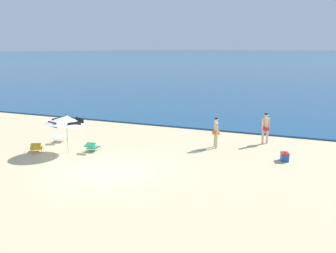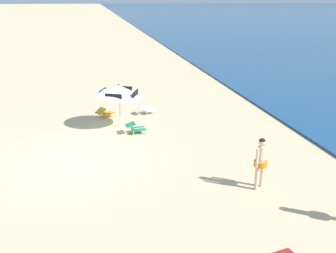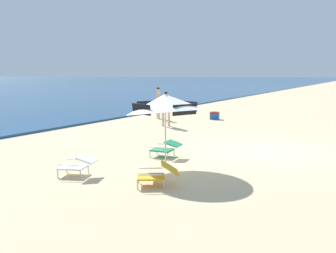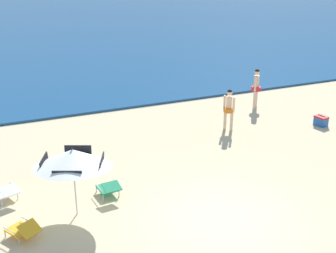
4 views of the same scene
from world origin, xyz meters
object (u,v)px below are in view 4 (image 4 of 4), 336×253
beach_umbrella_striped_main (73,158)px  person_standing_beside (256,86)px  person_standing_near_shore (229,107)px  lounge_chair_beside_umbrella (109,188)px  cooler_box (321,121)px  lounge_chair_facing_sea (6,192)px  lounge_chair_under_umbrella (23,229)px

beach_umbrella_striped_main → person_standing_beside: bearing=31.4°
beach_umbrella_striped_main → person_standing_near_shore: size_ratio=1.73×
lounge_chair_beside_umbrella → cooler_box: size_ratio=1.63×
lounge_chair_beside_umbrella → lounge_chair_facing_sea: size_ratio=0.92×
lounge_chair_facing_sea → beach_umbrella_striped_main: bearing=-41.1°
beach_umbrella_striped_main → cooler_box: (10.43, 2.74, -1.49)m
lounge_chair_beside_umbrella → person_standing_beside: 9.52m
person_standing_beside → person_standing_near_shore: bearing=-142.5°
beach_umbrella_striped_main → lounge_chair_under_umbrella: size_ratio=2.75×
beach_umbrella_striped_main → cooler_box: beach_umbrella_striped_main is taller
lounge_chair_facing_sea → person_standing_near_shore: 8.82m
beach_umbrella_striped_main → lounge_chair_beside_umbrella: size_ratio=3.12×
lounge_chair_beside_umbrella → person_standing_near_shore: bearing=29.2°
beach_umbrella_striped_main → person_standing_beside: (9.14, 5.58, -0.68)m
beach_umbrella_striped_main → lounge_chair_under_umbrella: bearing=-157.1°
lounge_chair_under_umbrella → person_standing_near_shore: (8.26, 4.40, 0.68)m
person_standing_beside → lounge_chair_under_umbrella: bearing=-149.7°
lounge_chair_beside_umbrella → person_standing_beside: (8.07, 4.99, 0.73)m
lounge_chair_facing_sea → person_standing_near_shore: bearing=15.1°
lounge_chair_facing_sea → cooler_box: size_ratio=1.77×
cooler_box → lounge_chair_under_umbrella: bearing=-164.2°
beach_umbrella_striped_main → person_standing_beside: beach_umbrella_striped_main is taller
lounge_chair_facing_sea → person_standing_beside: 11.61m
person_standing_near_shore → person_standing_beside: bearing=37.5°
beach_umbrella_striped_main → lounge_chair_facing_sea: (-1.70, 1.48, -1.41)m
beach_umbrella_striped_main → lounge_chair_beside_umbrella: (1.08, 0.59, -1.41)m
lounge_chair_under_umbrella → cooler_box: (11.91, 3.36, -0.07)m
lounge_chair_beside_umbrella → cooler_box: 9.60m
cooler_box → lounge_chair_facing_sea: bearing=-174.1°
person_standing_beside → cooler_box: 3.22m
lounge_chair_under_umbrella → cooler_box: lounge_chair_under_umbrella is taller
lounge_chair_under_umbrella → lounge_chair_facing_sea: 2.11m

